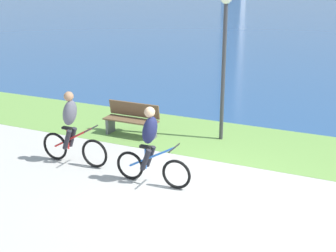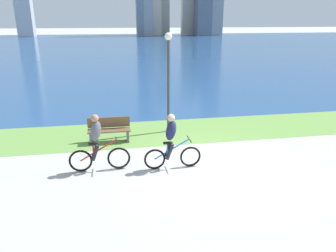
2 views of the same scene
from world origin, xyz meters
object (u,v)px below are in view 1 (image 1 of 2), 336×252
cyclist_trailing (72,129)px  lamppost_tall (224,46)px  bench_near_path (132,120)px  cyclist_lead (151,146)px

cyclist_trailing → lamppost_tall: (2.60, 2.97, 1.63)m
cyclist_trailing → lamppost_tall: lamppost_tall is taller
bench_near_path → lamppost_tall: 3.14m
bench_near_path → cyclist_trailing: bearing=-97.8°
bench_near_path → lamppost_tall: (2.29, 0.73, 2.03)m
cyclist_lead → lamppost_tall: (0.48, 3.19, 1.64)m
cyclist_trailing → cyclist_lead: bearing=-5.9°
cyclist_trailing → bench_near_path: size_ratio=1.18×
cyclist_lead → cyclist_trailing: cyclist_trailing is taller
cyclist_lead → bench_near_path: bearing=126.3°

